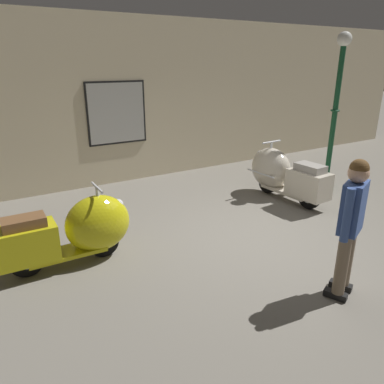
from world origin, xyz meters
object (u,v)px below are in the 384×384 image
at_px(scooter_1, 281,174).
at_px(visitor_0, 351,220).
at_px(lamppost, 336,107).
at_px(scooter_0, 78,230).

xyz_separation_m(scooter_1, visitor_0, (-1.75, -2.86, 0.46)).
bearing_deg(visitor_0, lamppost, -71.29).
height_order(scooter_0, visitor_0, visitor_0).
xyz_separation_m(scooter_0, scooter_1, (4.25, 0.47, 0.03)).
relative_size(scooter_0, visitor_0, 1.04).
relative_size(scooter_1, visitor_0, 1.11).
xyz_separation_m(scooter_1, lamppost, (1.31, -0.08, 1.26)).
bearing_deg(scooter_1, scooter_0, 93.11).
relative_size(scooter_1, lamppost, 0.58).
bearing_deg(lamppost, visitor_0, -137.76).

